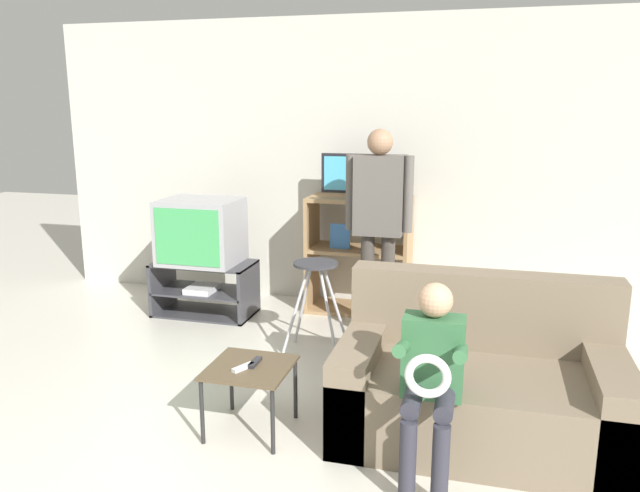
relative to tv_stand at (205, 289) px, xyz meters
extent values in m
cube|color=beige|center=(1.47, 0.72, 1.07)|extent=(6.40, 0.06, 2.60)
cube|color=#38383D|center=(0.00, 0.01, -0.23)|extent=(0.87, 0.47, 0.02)
cube|color=#38383D|center=(0.00, 0.01, -0.02)|extent=(0.84, 0.47, 0.02)
cube|color=#38383D|center=(0.00, 0.01, 0.23)|extent=(0.87, 0.47, 0.02)
cube|color=#38383D|center=(-0.42, 0.01, 0.00)|extent=(0.03, 0.47, 0.48)
cube|color=#38383D|center=(0.42, 0.01, 0.00)|extent=(0.03, 0.47, 0.48)
cube|color=silver|center=(0.00, -0.05, 0.01)|extent=(0.24, 0.28, 0.05)
cube|color=#9E9EA3|center=(-0.01, 0.01, 0.52)|extent=(0.66, 0.54, 0.56)
cube|color=#3FA559|center=(-0.01, -0.27, 0.52)|extent=(0.58, 0.01, 0.48)
cube|color=#9E7A51|center=(0.87, 0.44, 0.29)|extent=(0.03, 0.44, 1.04)
cube|color=#9E7A51|center=(1.74, 0.44, 0.29)|extent=(0.03, 0.44, 1.04)
cube|color=#9E7A51|center=(1.31, 0.44, -0.22)|extent=(0.84, 0.44, 0.03)
cube|color=#9E7A51|center=(1.31, 0.44, 0.34)|extent=(0.84, 0.44, 0.03)
cube|color=#9E7A51|center=(1.31, 0.44, 0.79)|extent=(0.84, 0.44, 0.03)
cube|color=#3870B7|center=(1.15, 0.37, 0.46)|extent=(0.18, 0.04, 0.22)
cube|color=black|center=(1.34, 0.41, 0.83)|extent=(0.26, 0.20, 0.04)
cube|color=black|center=(1.34, 0.41, 1.02)|extent=(0.74, 0.04, 0.34)
cube|color=#4CB7E0|center=(1.34, 0.39, 1.02)|extent=(0.69, 0.01, 0.29)
cylinder|color=#B7B7BC|center=(1.07, -0.73, 0.11)|extent=(0.20, 0.15, 0.70)
cylinder|color=#B7B7BC|center=(1.33, -0.73, 0.11)|extent=(0.20, 0.15, 0.70)
cylinder|color=#B7B7BC|center=(1.07, -0.51, 0.11)|extent=(0.20, 0.15, 0.70)
cylinder|color=#B7B7BC|center=(1.33, -0.51, 0.11)|extent=(0.20, 0.15, 0.70)
cylinder|color=#333338|center=(1.20, -0.62, 0.46)|extent=(0.33, 0.33, 0.02)
cube|color=brown|center=(1.14, -1.81, 0.15)|extent=(0.46, 0.46, 0.02)
cylinder|color=black|center=(0.93, -2.02, -0.04)|extent=(0.02, 0.02, 0.38)
cylinder|color=black|center=(1.34, -2.02, -0.04)|extent=(0.02, 0.02, 0.38)
cylinder|color=black|center=(0.93, -1.61, -0.04)|extent=(0.02, 0.02, 0.38)
cylinder|color=black|center=(1.34, -1.61, -0.04)|extent=(0.02, 0.02, 0.38)
cube|color=#232328|center=(1.16, -1.78, 0.17)|extent=(0.04, 0.14, 0.02)
cube|color=silver|center=(1.12, -1.86, 0.17)|extent=(0.10, 0.14, 0.02)
cube|color=#756651|center=(2.39, -1.58, -0.02)|extent=(1.54, 0.88, 0.42)
cube|color=#756651|center=(2.39, -1.24, 0.42)|extent=(1.54, 0.20, 0.46)
cube|color=#756651|center=(1.73, -1.58, 0.04)|extent=(0.22, 0.88, 0.54)
cube|color=#756651|center=(3.05, -1.58, 0.04)|extent=(0.22, 0.88, 0.54)
cylinder|color=#3D3833|center=(1.48, -0.10, 0.18)|extent=(0.11, 0.11, 0.83)
cylinder|color=#3D3833|center=(1.65, -0.10, 0.18)|extent=(0.11, 0.11, 0.83)
cube|color=#5B5651|center=(1.57, -0.10, 0.91)|extent=(0.38, 0.20, 0.62)
cylinder|color=#5B5651|center=(1.34, -0.10, 0.92)|extent=(0.08, 0.08, 0.59)
cylinder|color=#5B5651|center=(1.79, -0.10, 0.92)|extent=(0.08, 0.08, 0.59)
sphere|color=#A37A5B|center=(1.57, -0.10, 1.32)|extent=(0.20, 0.20, 0.20)
cylinder|color=#2D2D38|center=(2.09, -2.26, -0.02)|extent=(0.08, 0.08, 0.42)
cylinder|color=#2D2D38|center=(2.24, -2.26, -0.02)|extent=(0.08, 0.08, 0.42)
cylinder|color=#2D2D38|center=(2.09, -2.11, 0.23)|extent=(0.09, 0.30, 0.09)
cylinder|color=#2D2D38|center=(2.24, -2.11, 0.23)|extent=(0.09, 0.30, 0.09)
cube|color=#33663D|center=(2.16, -1.96, 0.39)|extent=(0.30, 0.17, 0.41)
cylinder|color=#33663D|center=(2.03, -2.08, 0.48)|extent=(0.06, 0.31, 0.14)
cylinder|color=#33663D|center=(2.30, -2.08, 0.48)|extent=(0.06, 0.31, 0.14)
sphere|color=tan|center=(2.16, -1.96, 0.68)|extent=(0.17, 0.17, 0.17)
torus|color=white|center=(2.16, -2.24, 0.41)|extent=(0.21, 0.04, 0.21)
camera|label=1|loc=(2.37, -4.87, 1.61)|focal=35.00mm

